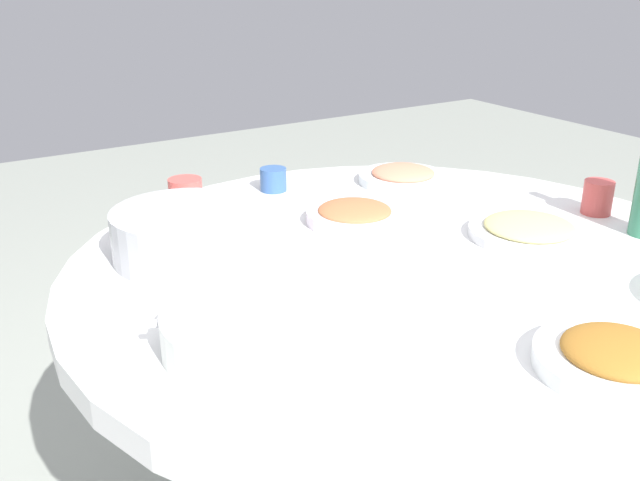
{
  "coord_description": "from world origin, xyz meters",
  "views": [
    {
      "loc": [
        -0.78,
        -0.92,
        1.27
      ],
      "look_at": [
        -0.18,
        0.03,
        0.82
      ],
      "focal_mm": 39.82,
      "sensor_mm": 36.0,
      "label": 1
    }
  ],
  "objects_px": {
    "dish_shrimp": "(403,176)",
    "tea_cup_far": "(273,179)",
    "round_dining_table": "(410,312)",
    "dish_noodles": "(529,230)",
    "dish_tofu_braise": "(355,214)",
    "dish_stirfry": "(618,357)",
    "rice_bowl": "(184,233)",
    "tea_cup_side": "(598,197)",
    "tea_cup_near": "(186,192)",
    "soup_bowl": "(257,330)"
  },
  "relations": [
    {
      "from": "dish_shrimp",
      "to": "tea_cup_far",
      "type": "height_order",
      "value": "tea_cup_far"
    },
    {
      "from": "round_dining_table",
      "to": "dish_noodles",
      "type": "relative_size",
      "value": 5.4
    },
    {
      "from": "dish_tofu_braise",
      "to": "round_dining_table",
      "type": "bearing_deg",
      "value": -96.51
    },
    {
      "from": "dish_stirfry",
      "to": "rice_bowl",
      "type": "bearing_deg",
      "value": 117.25
    },
    {
      "from": "round_dining_table",
      "to": "tea_cup_side",
      "type": "bearing_deg",
      "value": -1.0
    },
    {
      "from": "dish_shrimp",
      "to": "tea_cup_near",
      "type": "distance_m",
      "value": 0.53
    },
    {
      "from": "round_dining_table",
      "to": "dish_shrimp",
      "type": "relative_size",
      "value": 5.86
    },
    {
      "from": "tea_cup_far",
      "to": "dish_stirfry",
      "type": "bearing_deg",
      "value": -89.0
    },
    {
      "from": "rice_bowl",
      "to": "tea_cup_far",
      "type": "xyz_separation_m",
      "value": [
        0.33,
        0.26,
        -0.02
      ]
    },
    {
      "from": "round_dining_table",
      "to": "dish_stirfry",
      "type": "bearing_deg",
      "value": -89.62
    },
    {
      "from": "dish_stirfry",
      "to": "dish_shrimp",
      "type": "bearing_deg",
      "value": 71.06
    },
    {
      "from": "soup_bowl",
      "to": "tea_cup_near",
      "type": "bearing_deg",
      "value": 76.6
    },
    {
      "from": "dish_tofu_braise",
      "to": "tea_cup_far",
      "type": "relative_size",
      "value": 3.22
    },
    {
      "from": "tea_cup_near",
      "to": "tea_cup_far",
      "type": "distance_m",
      "value": 0.22
    },
    {
      "from": "dish_noodles",
      "to": "dish_tofu_braise",
      "type": "relative_size",
      "value": 1.16
    },
    {
      "from": "dish_tofu_braise",
      "to": "tea_cup_near",
      "type": "distance_m",
      "value": 0.39
    },
    {
      "from": "dish_stirfry",
      "to": "dish_shrimp",
      "type": "distance_m",
      "value": 0.87
    },
    {
      "from": "round_dining_table",
      "to": "tea_cup_side",
      "type": "distance_m",
      "value": 0.52
    },
    {
      "from": "dish_noodles",
      "to": "tea_cup_side",
      "type": "height_order",
      "value": "tea_cup_side"
    },
    {
      "from": "rice_bowl",
      "to": "tea_cup_near",
      "type": "distance_m",
      "value": 0.3
    },
    {
      "from": "rice_bowl",
      "to": "tea_cup_side",
      "type": "bearing_deg",
      "value": -16.42
    },
    {
      "from": "dish_noodles",
      "to": "dish_tofu_braise",
      "type": "distance_m",
      "value": 0.35
    },
    {
      "from": "rice_bowl",
      "to": "soup_bowl",
      "type": "bearing_deg",
      "value": -95.93
    },
    {
      "from": "round_dining_table",
      "to": "rice_bowl",
      "type": "xyz_separation_m",
      "value": [
        -0.34,
        0.24,
        0.15
      ]
    },
    {
      "from": "round_dining_table",
      "to": "dish_stirfry",
      "type": "xyz_separation_m",
      "value": [
        0.0,
        -0.43,
        0.12
      ]
    },
    {
      "from": "round_dining_table",
      "to": "rice_bowl",
      "type": "bearing_deg",
      "value": 145.04
    },
    {
      "from": "round_dining_table",
      "to": "soup_bowl",
      "type": "bearing_deg",
      "value": -162.6
    },
    {
      "from": "rice_bowl",
      "to": "round_dining_table",
      "type": "bearing_deg",
      "value": -34.96
    },
    {
      "from": "round_dining_table",
      "to": "dish_noodles",
      "type": "height_order",
      "value": "dish_noodles"
    },
    {
      "from": "rice_bowl",
      "to": "soup_bowl",
      "type": "distance_m",
      "value": 0.36
    },
    {
      "from": "dish_shrimp",
      "to": "dish_noodles",
      "type": "relative_size",
      "value": 0.92
    },
    {
      "from": "rice_bowl",
      "to": "dish_noodles",
      "type": "relative_size",
      "value": 1.12
    },
    {
      "from": "tea_cup_side",
      "to": "tea_cup_near",
      "type": "bearing_deg",
      "value": 144.2
    },
    {
      "from": "round_dining_table",
      "to": "tea_cup_near",
      "type": "bearing_deg",
      "value": 113.85
    },
    {
      "from": "dish_noodles",
      "to": "tea_cup_near",
      "type": "distance_m",
      "value": 0.74
    },
    {
      "from": "round_dining_table",
      "to": "dish_noodles",
      "type": "xyz_separation_m",
      "value": [
        0.27,
        -0.03,
        0.12
      ]
    },
    {
      "from": "soup_bowl",
      "to": "dish_stirfry",
      "type": "bearing_deg",
      "value": -39.2
    },
    {
      "from": "dish_stirfry",
      "to": "tea_cup_side",
      "type": "distance_m",
      "value": 0.65
    },
    {
      "from": "dish_noodles",
      "to": "tea_cup_near",
      "type": "xyz_separation_m",
      "value": [
        -0.5,
        0.55,
        0.01
      ]
    },
    {
      "from": "soup_bowl",
      "to": "tea_cup_far",
      "type": "bearing_deg",
      "value": 59.5
    },
    {
      "from": "dish_tofu_braise",
      "to": "tea_cup_far",
      "type": "distance_m",
      "value": 0.28
    },
    {
      "from": "dish_noodles",
      "to": "rice_bowl",
      "type": "bearing_deg",
      "value": 156.24
    },
    {
      "from": "round_dining_table",
      "to": "dish_stirfry",
      "type": "height_order",
      "value": "dish_stirfry"
    },
    {
      "from": "round_dining_table",
      "to": "tea_cup_far",
      "type": "relative_size",
      "value": 20.24
    },
    {
      "from": "round_dining_table",
      "to": "dish_tofu_braise",
      "type": "height_order",
      "value": "dish_tofu_braise"
    },
    {
      "from": "tea_cup_far",
      "to": "tea_cup_near",
      "type": "bearing_deg",
      "value": 176.44
    },
    {
      "from": "rice_bowl",
      "to": "tea_cup_side",
      "type": "relative_size",
      "value": 3.61
    },
    {
      "from": "dish_shrimp",
      "to": "dish_noodles",
      "type": "bearing_deg",
      "value": -92.0
    },
    {
      "from": "soup_bowl",
      "to": "tea_cup_near",
      "type": "distance_m",
      "value": 0.65
    },
    {
      "from": "dish_tofu_braise",
      "to": "tea_cup_near",
      "type": "bearing_deg",
      "value": 130.76
    }
  ]
}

